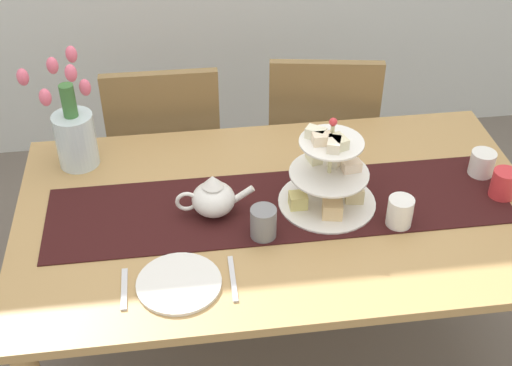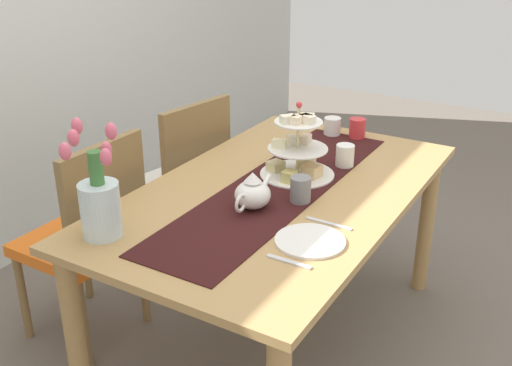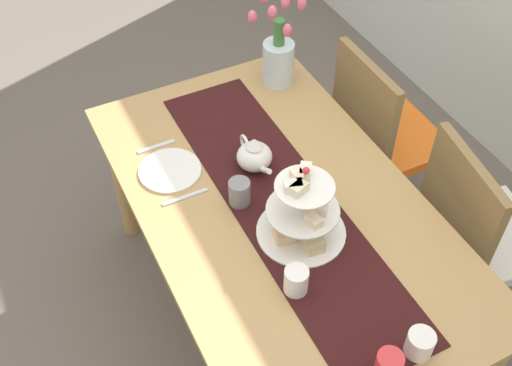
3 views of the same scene
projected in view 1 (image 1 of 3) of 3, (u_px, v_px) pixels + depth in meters
ground_plane at (276, 360)px, 2.52m from camera, size 8.00×8.00×0.00m
dining_table at (279, 232)px, 2.13m from camera, size 1.61×0.94×0.73m
chair_left at (167, 150)px, 2.73m from camera, size 0.43×0.43×0.91m
chair_right at (320, 138)px, 2.79m from camera, size 0.48×0.48×0.91m
table_runner at (280, 206)px, 2.08m from camera, size 1.41×0.35×0.00m
tiered_cake_stand at (329, 178)px, 2.03m from camera, size 0.30×0.30×0.30m
teapot at (213, 198)px, 2.02m from camera, size 0.24×0.13×0.14m
tulip_vase at (74, 131)px, 2.18m from camera, size 0.21×0.22×0.39m
cream_jug at (482, 164)px, 2.19m from camera, size 0.08×0.08×0.08m
dinner_plate_left at (179, 283)px, 1.81m from camera, size 0.23×0.23×0.01m
fork_left at (124, 289)px, 1.80m from camera, size 0.02×0.15×0.01m
knife_left at (233, 278)px, 1.83m from camera, size 0.02×0.17×0.01m
mug_grey at (263, 223)px, 1.94m from camera, size 0.08×0.08×0.09m
mug_white_text at (400, 212)px, 1.98m from camera, size 0.08×0.08×0.09m
mug_orange at (503, 184)px, 2.09m from camera, size 0.08×0.08×0.09m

